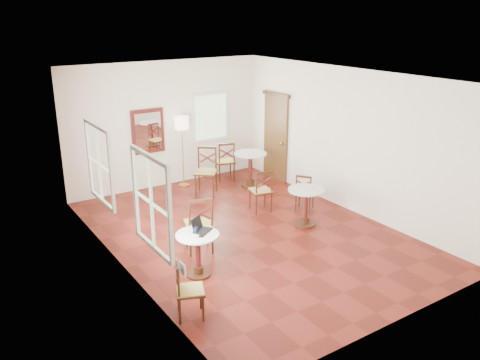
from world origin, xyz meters
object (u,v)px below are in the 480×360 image
(cafe_table_mid, at_px, (306,203))
(mouse, at_px, (201,236))
(chair_near_b, at_px, (188,290))
(water_glass, at_px, (195,226))
(cafe_table_near, at_px, (198,250))
(floor_lamp, at_px, (182,128))
(chair_mid_a, at_px, (261,191))
(laptop, at_px, (200,228))
(navy_mug, at_px, (195,230))
(chair_near_a, at_px, (199,224))
(chair_mid_b, at_px, (305,192))
(chair_back_a, at_px, (225,161))
(power_adapter, at_px, (197,285))
(chair_back_b, at_px, (206,171))
(cafe_table_back, at_px, (250,166))

(cafe_table_mid, distance_m, mouse, 2.86)
(chair_near_b, bearing_deg, water_glass, -9.71)
(cafe_table_near, relative_size, water_glass, 8.60)
(floor_lamp, relative_size, mouse, 17.21)
(cafe_table_near, relative_size, floor_lamp, 0.43)
(chair_mid_a, relative_size, water_glass, 10.94)
(laptop, relative_size, navy_mug, 3.31)
(chair_near_a, xyz_separation_m, laptop, (-0.34, -0.67, 0.27))
(cafe_table_mid, relative_size, chair_mid_b, 0.94)
(chair_back_a, height_order, water_glass, chair_back_a)
(cafe_table_near, distance_m, power_adapter, 0.55)
(laptop, height_order, mouse, laptop)
(chair_near_b, relative_size, chair_back_b, 0.78)
(cafe_table_near, distance_m, laptop, 0.36)
(power_adapter, bearing_deg, navy_mug, 61.95)
(chair_near_b, relative_size, floor_lamp, 0.49)
(mouse, relative_size, water_glass, 1.17)
(floor_lamp, xyz_separation_m, navy_mug, (-1.82, -3.97, -0.68))
(cafe_table_mid, xyz_separation_m, floor_lamp, (-0.93, 3.45, 0.99))
(mouse, bearing_deg, laptop, 51.43)
(cafe_table_near, bearing_deg, chair_near_a, 59.55)
(chair_mid_b, bearing_deg, cafe_table_mid, 105.05)
(chair_mid_a, relative_size, mouse, 9.33)
(chair_mid_a, bearing_deg, chair_near_b, 52.01)
(chair_near_a, xyz_separation_m, floor_lamp, (1.38, 3.28, 0.94))
(chair_back_b, distance_m, floor_lamp, 1.21)
(chair_mid_a, distance_m, laptop, 2.84)
(chair_mid_b, distance_m, power_adapter, 3.78)
(cafe_table_back, distance_m, navy_mug, 4.42)
(cafe_table_back, distance_m, mouse, 4.56)
(cafe_table_mid, bearing_deg, chair_mid_a, 105.68)
(navy_mug, bearing_deg, power_adapter, -118.05)
(chair_mid_b, height_order, laptop, laptop)
(cafe_table_back, distance_m, laptop, 4.33)
(laptop, relative_size, power_adapter, 3.79)
(cafe_table_near, distance_m, chair_back_a, 4.82)
(navy_mug, xyz_separation_m, water_glass, (0.07, 0.15, -0.00))
(chair_mid_a, bearing_deg, cafe_table_mid, 117.83)
(chair_near_a, height_order, chair_mid_a, chair_near_a)
(chair_mid_b, bearing_deg, chair_back_a, -28.18)
(chair_back_a, height_order, navy_mug, chair_back_a)
(chair_near_b, distance_m, chair_back_a, 5.97)
(chair_back_a, relative_size, navy_mug, 8.61)
(floor_lamp, distance_m, water_glass, 4.26)
(chair_back_b, bearing_deg, chair_near_a, -81.82)
(chair_mid_b, bearing_deg, floor_lamp, -8.83)
(cafe_table_back, bearing_deg, floor_lamp, 146.25)
(floor_lamp, relative_size, laptop, 4.48)
(water_glass, relative_size, power_adapter, 0.84)
(chair_near_b, bearing_deg, floor_lamp, -3.76)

